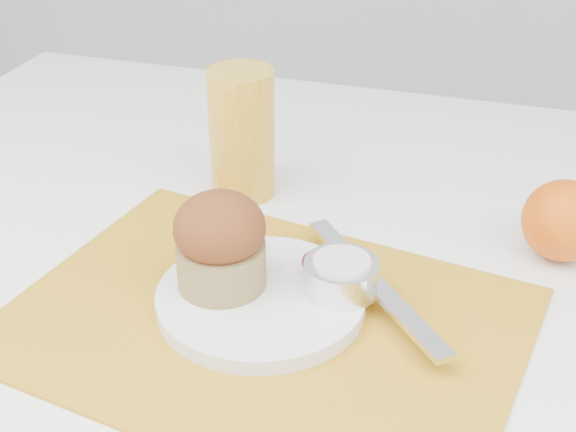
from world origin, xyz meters
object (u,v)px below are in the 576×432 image
(muffin, at_px, (220,242))
(orange, at_px, (564,221))
(juice_glass, at_px, (242,134))
(plate, at_px, (261,299))

(muffin, bearing_deg, orange, 29.97)
(orange, bearing_deg, juice_glass, 174.69)
(plate, xyz_separation_m, juice_glass, (-0.09, 0.20, 0.06))
(orange, bearing_deg, plate, -146.08)
(orange, distance_m, juice_glass, 0.34)
(plate, bearing_deg, juice_glass, 113.98)
(plate, distance_m, juice_glass, 0.22)
(plate, relative_size, juice_glass, 1.30)
(plate, bearing_deg, muffin, 176.14)
(plate, bearing_deg, orange, 33.92)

